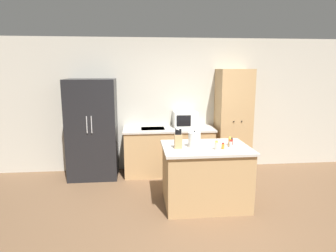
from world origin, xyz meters
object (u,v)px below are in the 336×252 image
(knife_block, at_px, (178,141))
(spice_bottle_amber_oil, at_px, (223,146))
(pantry_cabinet, at_px, (233,121))
(spice_bottle_green_herb, at_px, (231,144))
(microwave, at_px, (185,119))
(kettle, at_px, (194,140))
(spice_bottle_pale_salt, at_px, (230,142))
(spice_bottle_short_red, at_px, (217,145))
(spice_bottle_tall_dark, at_px, (231,142))
(refrigerator, at_px, (93,129))

(knife_block, height_order, spice_bottle_amber_oil, knife_block)
(pantry_cabinet, height_order, spice_bottle_green_herb, pantry_cabinet)
(pantry_cabinet, xyz_separation_m, spice_bottle_green_herb, (-0.53, -1.54, -0.06))
(spice_bottle_amber_oil, relative_size, spice_bottle_green_herb, 0.83)
(microwave, relative_size, kettle, 1.85)
(microwave, relative_size, spice_bottle_amber_oil, 5.16)
(knife_block, relative_size, spice_bottle_pale_salt, 2.23)
(kettle, bearing_deg, microwave, 85.97)
(spice_bottle_amber_oil, xyz_separation_m, kettle, (-0.38, 0.14, 0.07))
(spice_bottle_short_red, xyz_separation_m, kettle, (-0.28, 0.17, 0.05))
(knife_block, height_order, spice_bottle_green_herb, knife_block)
(pantry_cabinet, distance_m, microwave, 0.95)
(microwave, relative_size, knife_block, 1.54)
(spice_bottle_short_red, bearing_deg, microwave, 95.81)
(spice_bottle_tall_dark, distance_m, spice_bottle_green_herb, 0.15)
(pantry_cabinet, height_order, spice_bottle_tall_dark, pantry_cabinet)
(spice_bottle_amber_oil, height_order, kettle, kettle)
(spice_bottle_amber_oil, xyz_separation_m, spice_bottle_green_herb, (0.14, 0.08, 0.01))
(spice_bottle_short_red, height_order, spice_bottle_amber_oil, spice_bottle_short_red)
(spice_bottle_short_red, xyz_separation_m, spice_bottle_green_herb, (0.24, 0.11, -0.01))
(spice_bottle_tall_dark, bearing_deg, spice_bottle_amber_oil, -130.61)
(microwave, distance_m, spice_bottle_tall_dark, 1.54)
(spice_bottle_green_herb, relative_size, spice_bottle_pale_salt, 0.81)
(spice_bottle_amber_oil, distance_m, kettle, 0.41)
(refrigerator, distance_m, knife_block, 2.02)
(knife_block, distance_m, spice_bottle_amber_oil, 0.64)
(refrigerator, bearing_deg, spice_bottle_pale_salt, -32.21)
(microwave, bearing_deg, spice_bottle_pale_salt, -74.21)
(kettle, bearing_deg, spice_bottle_pale_salt, 3.06)
(spice_bottle_green_herb, bearing_deg, refrigerator, 145.95)
(knife_block, relative_size, spice_bottle_green_herb, 2.77)
(spice_bottle_pale_salt, bearing_deg, spice_bottle_green_herb, -99.49)
(spice_bottle_tall_dark, bearing_deg, spice_bottle_green_herb, -110.04)
(pantry_cabinet, relative_size, knife_block, 6.87)
(refrigerator, relative_size, spice_bottle_amber_oil, 20.96)
(microwave, bearing_deg, kettle, -94.03)
(microwave, bearing_deg, spice_bottle_tall_dark, -72.37)
(spice_bottle_pale_salt, xyz_separation_m, kettle, (-0.54, -0.03, 0.05))
(kettle, bearing_deg, spice_bottle_amber_oil, -19.79)
(microwave, xyz_separation_m, spice_bottle_tall_dark, (0.46, -1.46, -0.10))
(pantry_cabinet, bearing_deg, spice_bottle_short_red, -115.01)
(pantry_cabinet, bearing_deg, spice_bottle_amber_oil, -112.43)
(pantry_cabinet, relative_size, kettle, 8.25)
(refrigerator, xyz_separation_m, spice_bottle_pale_salt, (2.18, -1.38, 0.04))
(spice_bottle_tall_dark, relative_size, spice_bottle_green_herb, 0.97)
(refrigerator, bearing_deg, microwave, 4.46)
(knife_block, xyz_separation_m, spice_bottle_amber_oil, (0.63, -0.10, -0.07))
(spice_bottle_green_herb, bearing_deg, spice_bottle_tall_dark, 69.96)
(spice_bottle_tall_dark, xyz_separation_m, spice_bottle_amber_oil, (-0.19, -0.22, -0.01))
(spice_bottle_short_red, relative_size, spice_bottle_pale_salt, 0.98)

